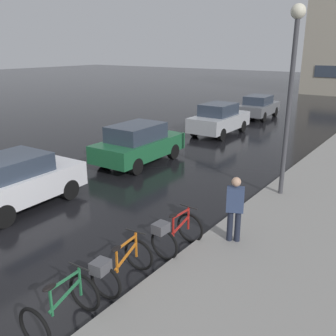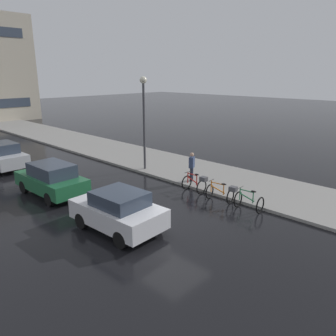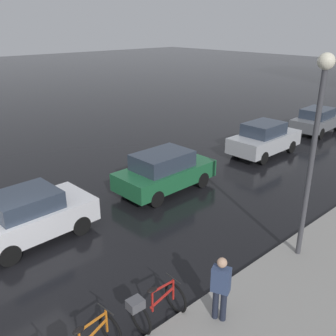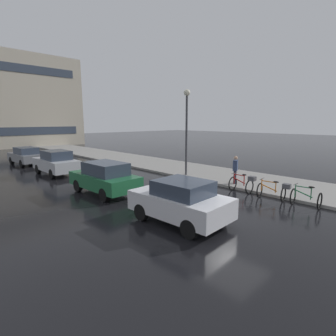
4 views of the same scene
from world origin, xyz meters
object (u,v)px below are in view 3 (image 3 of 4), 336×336
object	(u,v)px
car_white	(31,215)
car_green	(165,171)
car_silver	(264,139)
streetlamp	(316,130)
bicycle_third	(154,306)
car_grey	(317,120)
pedestrian	(221,288)

from	to	relation	value
car_white	car_green	bearing A→B (deg)	88.91
car_silver	car_green	bearing A→B (deg)	-91.14
streetlamp	bicycle_third	bearing A→B (deg)	-99.84
bicycle_third	streetlamp	world-z (taller)	streetlamp
bicycle_third	car_green	world-z (taller)	car_green
car_white	car_grey	bearing A→B (deg)	89.93
bicycle_third	pedestrian	world-z (taller)	pedestrian
car_green	pedestrian	xyz separation A→B (m)	(6.20, -3.90, 0.16)
car_green	streetlamp	distance (m)	6.77
car_white	streetlamp	size ratio (longest dim) A/B	0.67
bicycle_third	car_silver	world-z (taller)	car_silver
bicycle_third	pedestrian	xyz separation A→B (m)	(0.96, 1.09, 0.48)
car_silver	pedestrian	size ratio (longest dim) A/B	2.36
car_green	car_silver	world-z (taller)	car_silver
car_silver	streetlamp	size ratio (longest dim) A/B	0.72
car_green	car_silver	size ratio (longest dim) A/B	1.01
car_grey	streetlamp	size ratio (longest dim) A/B	0.70
streetlamp	pedestrian	bearing A→B (deg)	-87.83
bicycle_third	car_white	world-z (taller)	car_white
bicycle_third	car_silver	bearing A→B (deg)	113.63
car_green	car_white	bearing A→B (deg)	-91.09
car_silver	pedestrian	bearing A→B (deg)	-60.15
car_white	car_grey	xyz separation A→B (m)	(0.02, 18.10, -0.04)
pedestrian	car_grey	bearing A→B (deg)	110.82
car_silver	streetlamp	world-z (taller)	streetlamp
bicycle_third	car_grey	xyz separation A→B (m)	(-5.32, 17.62, 0.26)
car_silver	car_grey	world-z (taller)	car_silver
car_silver	bicycle_third	bearing A→B (deg)	-66.37
car_green	car_grey	distance (m)	12.62
bicycle_third	streetlamp	xyz separation A→B (m)	(0.83, 4.76, 3.32)
car_silver	car_grey	bearing A→B (deg)	92.08
bicycle_third	car_white	xyz separation A→B (m)	(-5.34, -0.48, 0.31)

